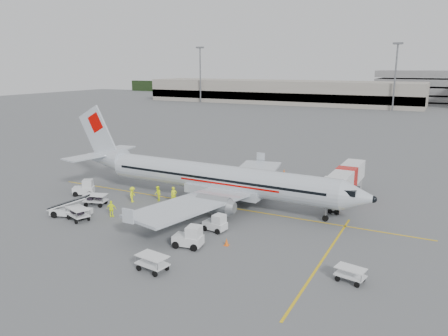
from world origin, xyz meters
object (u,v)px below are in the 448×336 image
(jet_bridge, at_px, (346,184))
(tug_mid, at_px, (188,236))
(aircraft, at_px, (218,160))
(tug_aft, at_px, (83,187))
(belt_loader, at_px, (70,203))
(tug_fore, at_px, (215,222))

(jet_bridge, xyz_separation_m, tug_mid, (-9.06, -19.24, -0.96))
(aircraft, bearing_deg, tug_aft, -162.79)
(jet_bridge, distance_m, belt_loader, 29.79)
(tug_aft, bearing_deg, jet_bridge, -8.53)
(aircraft, height_order, jet_bridge, aircraft)
(aircraft, bearing_deg, belt_loader, -135.19)
(aircraft, height_order, tug_aft, aircraft)
(jet_bridge, height_order, belt_loader, jet_bridge)
(aircraft, bearing_deg, tug_fore, -62.77)
(tug_aft, bearing_deg, tug_mid, -52.65)
(aircraft, xyz_separation_m, tug_aft, (-15.70, -4.39, -4.02))
(belt_loader, bearing_deg, jet_bridge, 21.84)
(tug_fore, bearing_deg, tug_mid, -86.75)
(tug_fore, xyz_separation_m, tug_mid, (-0.28, -4.29, 0.13))
(belt_loader, relative_size, tug_aft, 2.23)
(belt_loader, height_order, tug_fore, belt_loader)
(aircraft, relative_size, tug_fore, 16.92)
(tug_fore, relative_size, tug_aft, 0.89)
(belt_loader, bearing_deg, tug_aft, 109.75)
(tug_fore, bearing_deg, tug_aft, 177.88)
(aircraft, height_order, belt_loader, aircraft)
(belt_loader, xyz_separation_m, tug_mid, (14.60, -1.14, -0.49))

